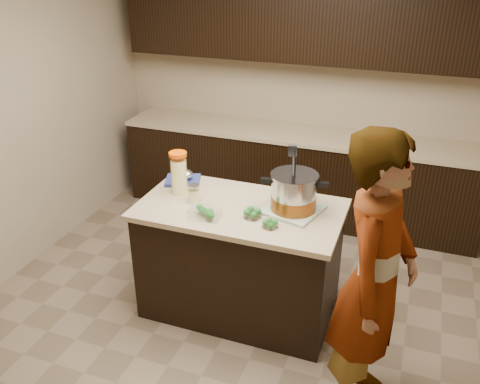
% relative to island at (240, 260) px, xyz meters
% --- Properties ---
extents(ground_plane, '(4.00, 4.00, 0.00)m').
position_rel_island_xyz_m(ground_plane, '(0.00, 0.00, -0.45)').
color(ground_plane, brown).
rests_on(ground_plane, ground).
extents(room_shell, '(4.04, 4.04, 2.72)m').
position_rel_island_xyz_m(room_shell, '(0.00, 0.00, 1.26)').
color(room_shell, tan).
rests_on(room_shell, ground).
extents(back_cabinets, '(3.60, 0.63, 2.33)m').
position_rel_island_xyz_m(back_cabinets, '(0.00, 1.74, 0.49)').
color(back_cabinets, black).
rests_on(back_cabinets, ground).
extents(island, '(1.46, 0.81, 0.90)m').
position_rel_island_xyz_m(island, '(0.00, 0.00, 0.00)').
color(island, black).
rests_on(island, ground).
extents(dish_towel, '(0.44, 0.44, 0.02)m').
position_rel_island_xyz_m(dish_towel, '(0.37, 0.07, 0.46)').
color(dish_towel, '#57825B').
rests_on(dish_towel, island).
extents(stock_pot, '(0.47, 0.39, 0.47)m').
position_rel_island_xyz_m(stock_pot, '(0.37, 0.07, 0.58)').
color(stock_pot, '#B7B7BC').
rests_on(stock_pot, dish_towel).
extents(lemonade_pitcher, '(0.16, 0.16, 0.32)m').
position_rel_island_xyz_m(lemonade_pitcher, '(-0.51, 0.06, 0.60)').
color(lemonade_pitcher, '#F2EF94').
rests_on(lemonade_pitcher, island).
extents(mason_jar, '(0.11, 0.11, 0.14)m').
position_rel_island_xyz_m(mason_jar, '(-0.34, -0.03, 0.51)').
color(mason_jar, '#F2EF94').
rests_on(mason_jar, island).
extents(broccoli_tub_left, '(0.16, 0.16, 0.06)m').
position_rel_island_xyz_m(broccoli_tub_left, '(0.13, -0.11, 0.48)').
color(broccoli_tub_left, silver).
rests_on(broccoli_tub_left, island).
extents(broccoli_tub_right, '(0.12, 0.12, 0.05)m').
position_rel_island_xyz_m(broccoli_tub_right, '(0.28, -0.20, 0.47)').
color(broccoli_tub_right, silver).
rests_on(broccoli_tub_right, island).
extents(broccoli_tub_rect, '(0.21, 0.16, 0.07)m').
position_rel_island_xyz_m(broccoli_tub_rect, '(-0.17, -0.22, 0.48)').
color(broccoli_tub_rect, silver).
rests_on(broccoli_tub_rect, island).
extents(blue_tray, '(0.32, 0.29, 0.10)m').
position_rel_island_xyz_m(blue_tray, '(-0.56, 0.25, 0.48)').
color(blue_tray, navy).
rests_on(blue_tray, island).
extents(person, '(0.54, 0.72, 1.80)m').
position_rel_island_xyz_m(person, '(1.01, -0.58, 0.45)').
color(person, gray).
rests_on(person, ground).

